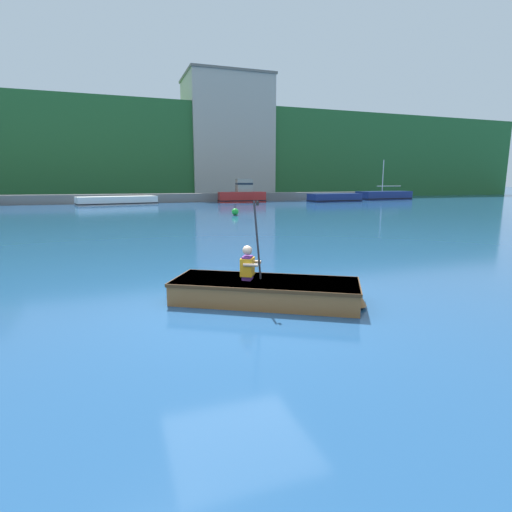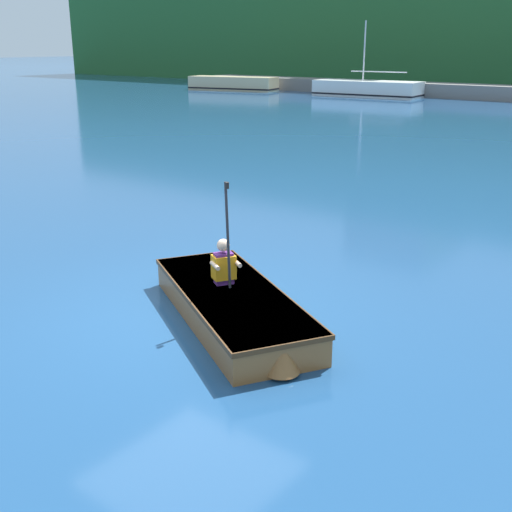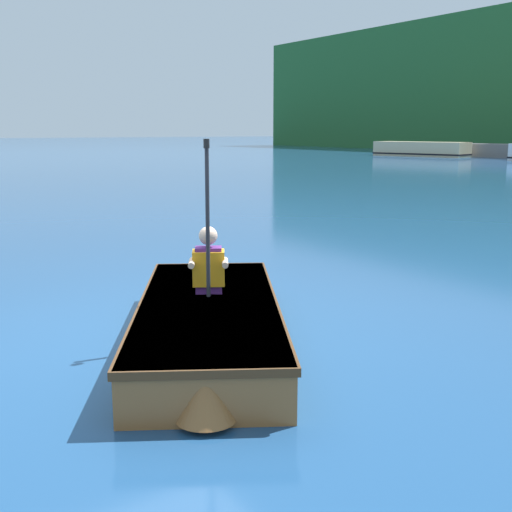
{
  "view_description": "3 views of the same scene",
  "coord_description": "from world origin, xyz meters",
  "px_view_note": "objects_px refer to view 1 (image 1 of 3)",
  "views": [
    {
      "loc": [
        -1.84,
        -6.2,
        2.12
      ],
      "look_at": [
        0.59,
        0.73,
        0.75
      ],
      "focal_mm": 28.0,
      "sensor_mm": 36.0,
      "label": 1
    },
    {
      "loc": [
        5.5,
        -5.65,
        3.42
      ],
      "look_at": [
        0.59,
        0.73,
        0.75
      ],
      "focal_mm": 45.0,
      "sensor_mm": 36.0,
      "label": 2
    },
    {
      "loc": [
        5.31,
        -2.44,
        1.87
      ],
      "look_at": [
        0.59,
        0.73,
        0.75
      ],
      "focal_mm": 45.0,
      "sensor_mm": 36.0,
      "label": 3
    }
  ],
  "objects_px": {
    "moored_boat_dock_center_far": "(117,201)",
    "rowboat_foreground": "(268,290)",
    "person_paddler": "(248,264)",
    "moored_boat_dock_west_inner": "(335,198)",
    "channel_buoy": "(235,212)",
    "moored_boat_dock_east_end": "(384,196)",
    "moored_boat_dock_east_inner": "(242,194)"
  },
  "relations": [
    {
      "from": "moored_boat_dock_center_far",
      "to": "rowboat_foreground",
      "type": "relative_size",
      "value": 2.16
    },
    {
      "from": "moored_boat_dock_center_far",
      "to": "moored_boat_dock_east_inner",
      "type": "height_order",
      "value": "moored_boat_dock_east_inner"
    },
    {
      "from": "moored_boat_dock_center_far",
      "to": "person_paddler",
      "type": "bearing_deg",
      "value": -86.49
    },
    {
      "from": "moored_boat_dock_east_end",
      "to": "channel_buoy",
      "type": "height_order",
      "value": "moored_boat_dock_east_end"
    },
    {
      "from": "moored_boat_dock_east_inner",
      "to": "person_paddler",
      "type": "xyz_separation_m",
      "value": [
        -10.34,
        -33.49,
        -0.14
      ]
    },
    {
      "from": "channel_buoy",
      "to": "moored_boat_dock_center_far",
      "type": "bearing_deg",
      "value": 115.06
    },
    {
      "from": "moored_boat_dock_east_end",
      "to": "person_paddler",
      "type": "relative_size",
      "value": 5.01
    },
    {
      "from": "moored_boat_dock_east_inner",
      "to": "rowboat_foreground",
      "type": "relative_size",
      "value": 1.45
    },
    {
      "from": "moored_boat_dock_west_inner",
      "to": "moored_boat_dock_east_inner",
      "type": "xyz_separation_m",
      "value": [
        -9.66,
        2.19,
        0.42
      ]
    },
    {
      "from": "moored_boat_dock_west_inner",
      "to": "moored_boat_dock_east_end",
      "type": "distance_m",
      "value": 8.35
    },
    {
      "from": "moored_boat_dock_east_inner",
      "to": "moored_boat_dock_center_far",
      "type": "bearing_deg",
      "value": -178.61
    },
    {
      "from": "moored_boat_dock_center_far",
      "to": "moored_boat_dock_east_inner",
      "type": "relative_size",
      "value": 1.49
    },
    {
      "from": "rowboat_foreground",
      "to": "person_paddler",
      "type": "distance_m",
      "value": 0.58
    },
    {
      "from": "moored_boat_dock_west_inner",
      "to": "channel_buoy",
      "type": "bearing_deg",
      "value": -138.51
    },
    {
      "from": "moored_boat_dock_east_end",
      "to": "moored_boat_dock_east_inner",
      "type": "bearing_deg",
      "value": -179.59
    },
    {
      "from": "moored_boat_dock_east_end",
      "to": "rowboat_foreground",
      "type": "xyz_separation_m",
      "value": [
        -27.71,
        -33.8,
        -0.25
      ]
    },
    {
      "from": "rowboat_foreground",
      "to": "channel_buoy",
      "type": "relative_size",
      "value": 4.78
    },
    {
      "from": "moored_boat_dock_west_inner",
      "to": "moored_boat_dock_center_far",
      "type": "xyz_separation_m",
      "value": [
        -22.04,
        1.89,
        -0.05
      ]
    },
    {
      "from": "moored_boat_dock_east_inner",
      "to": "channel_buoy",
      "type": "xyz_separation_m",
      "value": [
        -5.31,
        -15.43,
        -0.61
      ]
    },
    {
      "from": "moored_boat_dock_east_end",
      "to": "rowboat_foreground",
      "type": "bearing_deg",
      "value": -129.35
    },
    {
      "from": "moored_boat_dock_east_inner",
      "to": "rowboat_foreground",
      "type": "bearing_deg",
      "value": -106.59
    },
    {
      "from": "moored_boat_dock_center_far",
      "to": "person_paddler",
      "type": "height_order",
      "value": "person_paddler"
    },
    {
      "from": "moored_boat_dock_east_inner",
      "to": "person_paddler",
      "type": "distance_m",
      "value": 35.05
    },
    {
      "from": "moored_boat_dock_east_end",
      "to": "person_paddler",
      "type": "bearing_deg",
      "value": -129.81
    },
    {
      "from": "moored_boat_dock_west_inner",
      "to": "person_paddler",
      "type": "distance_m",
      "value": 37.15
    },
    {
      "from": "moored_boat_dock_center_far",
      "to": "channel_buoy",
      "type": "relative_size",
      "value": 10.34
    },
    {
      "from": "moored_boat_dock_center_far",
      "to": "channel_buoy",
      "type": "bearing_deg",
      "value": -64.94
    },
    {
      "from": "moored_boat_dock_west_inner",
      "to": "moored_boat_dock_center_far",
      "type": "relative_size",
      "value": 0.81
    },
    {
      "from": "moored_boat_dock_east_inner",
      "to": "moored_boat_dock_east_end",
      "type": "relative_size",
      "value": 0.71
    },
    {
      "from": "moored_boat_dock_center_far",
      "to": "rowboat_foreground",
      "type": "bearing_deg",
      "value": -85.98
    },
    {
      "from": "moored_boat_dock_west_inner",
      "to": "rowboat_foreground",
      "type": "distance_m",
      "value": 37.13
    },
    {
      "from": "moored_boat_dock_west_inner",
      "to": "channel_buoy",
      "type": "height_order",
      "value": "moored_boat_dock_west_inner"
    }
  ]
}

